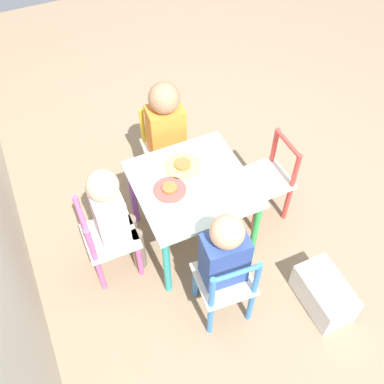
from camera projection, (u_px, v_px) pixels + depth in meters
The scene contains 12 objects.
ground_plane at pixel (192, 237), 2.62m from camera, with size 6.00×6.00×0.00m, color #8C755B.
kids_table at pixel (192, 193), 2.30m from camera, with size 0.56×0.56×0.49m.
chair_yellow at pixel (165, 149), 2.69m from camera, with size 0.28×0.28×0.54m.
chair_pink at pixel (107, 239), 2.29m from camera, with size 0.26×0.26×0.54m.
chair_blue at pixel (226, 285), 2.13m from camera, with size 0.28×0.28×0.54m.
chair_red at pixel (268, 181), 2.54m from camera, with size 0.26×0.26×0.54m.
child_right at pixel (167, 131), 2.50m from camera, with size 0.22×0.21×0.78m.
child_back at pixel (113, 215), 2.16m from camera, with size 0.20×0.21×0.76m.
child_left at pixel (223, 256), 2.03m from camera, with size 0.22×0.21×0.74m.
plate_right at pixel (182, 165), 2.30m from camera, with size 0.19×0.19×0.03m.
plate_back at pixel (170, 189), 2.20m from camera, with size 0.17×0.17×0.03m.
storage_bin at pixel (324, 294), 2.29m from camera, with size 0.33×0.19×0.18m.
Camera 1 is at (-1.31, 0.59, 2.20)m, focal length 42.00 mm.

